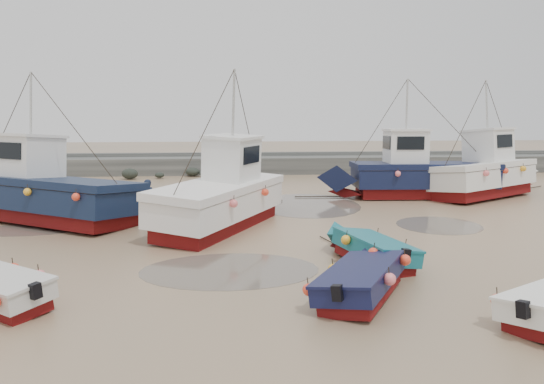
{
  "coord_description": "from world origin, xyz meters",
  "views": [
    {
      "loc": [
        -2.33,
        -16.58,
        4.72
      ],
      "look_at": [
        -0.73,
        4.34,
        1.4
      ],
      "focal_mm": 35.0,
      "sensor_mm": 36.0,
      "label": 1
    }
  ],
  "objects_px": {
    "cabin_boat_3": "(488,172)",
    "dinghy_1": "(367,274)",
    "cabin_boat_1": "(226,193)",
    "cabin_boat_2": "(412,173)",
    "person": "(148,219)",
    "dinghy_2": "(366,244)",
    "cabin_boat_0": "(36,191)"
  },
  "relations": [
    {
      "from": "cabin_boat_3",
      "to": "dinghy_2",
      "type": "bearing_deg",
      "value": -71.29
    },
    {
      "from": "cabin_boat_2",
      "to": "dinghy_1",
      "type": "bearing_deg",
      "value": 160.06
    },
    {
      "from": "cabin_boat_2",
      "to": "cabin_boat_3",
      "type": "xyz_separation_m",
      "value": [
        4.21,
        -0.01,
        0.03
      ]
    },
    {
      "from": "dinghy_2",
      "to": "cabin_boat_0",
      "type": "relative_size",
      "value": 0.49
    },
    {
      "from": "cabin_boat_3",
      "to": "dinghy_1",
      "type": "bearing_deg",
      "value": -67.18
    },
    {
      "from": "cabin_boat_3",
      "to": "cabin_boat_2",
      "type": "bearing_deg",
      "value": -121.98
    },
    {
      "from": "cabin_boat_2",
      "to": "person",
      "type": "relative_size",
      "value": 6.14
    },
    {
      "from": "cabin_boat_1",
      "to": "person",
      "type": "bearing_deg",
      "value": -176.66
    },
    {
      "from": "person",
      "to": "cabin_boat_3",
      "type": "bearing_deg",
      "value": 158.3
    },
    {
      "from": "cabin_boat_2",
      "to": "person",
      "type": "bearing_deg",
      "value": 112.78
    },
    {
      "from": "cabin_boat_0",
      "to": "cabin_boat_3",
      "type": "height_order",
      "value": "same"
    },
    {
      "from": "dinghy_2",
      "to": "cabin_boat_2",
      "type": "height_order",
      "value": "cabin_boat_2"
    },
    {
      "from": "cabin_boat_1",
      "to": "cabin_boat_2",
      "type": "height_order",
      "value": "same"
    },
    {
      "from": "cabin_boat_1",
      "to": "cabin_boat_2",
      "type": "bearing_deg",
      "value": 59.78
    },
    {
      "from": "person",
      "to": "cabin_boat_0",
      "type": "bearing_deg",
      "value": -37.74
    },
    {
      "from": "cabin_boat_0",
      "to": "cabin_boat_2",
      "type": "distance_m",
      "value": 18.41
    },
    {
      "from": "cabin_boat_1",
      "to": "dinghy_1",
      "type": "bearing_deg",
      "value": -39.08
    },
    {
      "from": "cabin_boat_0",
      "to": "cabin_boat_1",
      "type": "relative_size",
      "value": 1.08
    },
    {
      "from": "dinghy_1",
      "to": "cabin_boat_1",
      "type": "bearing_deg",
      "value": 143.49
    },
    {
      "from": "cabin_boat_0",
      "to": "person",
      "type": "bearing_deg",
      "value": -59.48
    },
    {
      "from": "dinghy_1",
      "to": "cabin_boat_3",
      "type": "distance_m",
      "value": 17.94
    },
    {
      "from": "cabin_boat_2",
      "to": "cabin_boat_3",
      "type": "bearing_deg",
      "value": -87.25
    },
    {
      "from": "dinghy_2",
      "to": "person",
      "type": "bearing_deg",
      "value": 121.88
    },
    {
      "from": "dinghy_1",
      "to": "person",
      "type": "relative_size",
      "value": 3.0
    },
    {
      "from": "cabin_boat_0",
      "to": "cabin_boat_2",
      "type": "xyz_separation_m",
      "value": [
        17.8,
        4.7,
        0.02
      ]
    },
    {
      "from": "person",
      "to": "dinghy_2",
      "type": "bearing_deg",
      "value": 101.09
    },
    {
      "from": "person",
      "to": "dinghy_1",
      "type": "bearing_deg",
      "value": 88.5
    },
    {
      "from": "dinghy_1",
      "to": "cabin_boat_0",
      "type": "xyz_separation_m",
      "value": [
        -11.63,
        9.92,
        0.74
      ]
    },
    {
      "from": "dinghy_1",
      "to": "dinghy_2",
      "type": "relative_size",
      "value": 1.01
    },
    {
      "from": "cabin_boat_1",
      "to": "cabin_boat_2",
      "type": "relative_size",
      "value": 0.91
    },
    {
      "from": "dinghy_2",
      "to": "person",
      "type": "xyz_separation_m",
      "value": [
        -7.75,
        6.97,
        -0.56
      ]
    },
    {
      "from": "cabin_boat_0",
      "to": "cabin_boat_3",
      "type": "bearing_deg",
      "value": -46.68
    }
  ]
}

